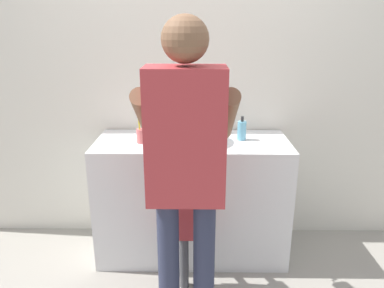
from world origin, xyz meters
name	(u,v)px	position (x,y,z in m)	size (l,w,h in m)	color
ground_plane	(192,275)	(0.00, 0.00, 0.00)	(14.00, 14.00, 0.00)	#9E998E
back_wall	(193,63)	(0.00, 0.62, 1.35)	(4.40, 0.08, 2.70)	silver
vanity_cabinet	(192,198)	(0.00, 0.30, 0.43)	(1.32, 0.54, 0.86)	white
sink_basin	(192,134)	(0.00, 0.28, 0.92)	(0.40, 0.40, 0.11)	white
faucet	(193,121)	(0.00, 0.52, 0.94)	(0.18, 0.14, 0.18)	#B7BABF
toothbrush_cup	(142,135)	(-0.34, 0.25, 0.91)	(0.07, 0.07, 0.21)	#D86666
soap_bottle	(242,130)	(0.34, 0.33, 0.93)	(0.06, 0.06, 0.17)	#66B2D1
child_toddler	(192,220)	(0.00, -0.10, 0.48)	(0.25, 0.25, 0.81)	#47474C
adult_parent	(186,156)	(-0.02, -0.38, 1.00)	(0.52, 0.55, 1.66)	#2D334C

